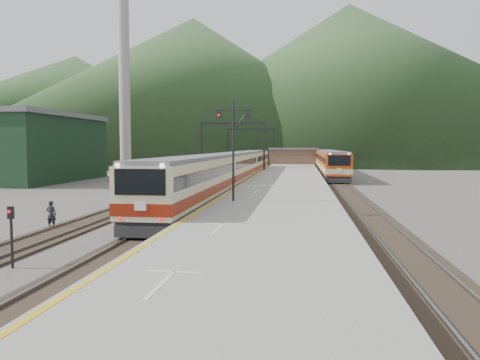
# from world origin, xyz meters

# --- Properties ---
(ground) EXTENTS (400.00, 400.00, 0.00)m
(ground) POSITION_xyz_m (0.00, 0.00, 0.00)
(ground) COLOR #47423D
(ground) RESTS_ON ground
(track_main) EXTENTS (2.60, 200.00, 0.23)m
(track_main) POSITION_xyz_m (0.00, 40.00, 0.07)
(track_main) COLOR black
(track_main) RESTS_ON ground
(track_far) EXTENTS (2.60, 200.00, 0.23)m
(track_far) POSITION_xyz_m (-5.00, 40.00, 0.07)
(track_far) COLOR black
(track_far) RESTS_ON ground
(track_second) EXTENTS (2.60, 200.00, 0.23)m
(track_second) POSITION_xyz_m (11.50, 40.00, 0.07)
(track_second) COLOR black
(track_second) RESTS_ON ground
(platform) EXTENTS (8.00, 100.00, 1.00)m
(platform) POSITION_xyz_m (5.60, 38.00, 0.50)
(platform) COLOR gray
(platform) RESTS_ON ground
(gantry_near) EXTENTS (9.55, 0.25, 8.00)m
(gantry_near) POSITION_xyz_m (-2.85, 55.00, 5.59)
(gantry_near) COLOR black
(gantry_near) RESTS_ON ground
(gantry_far) EXTENTS (9.55, 0.25, 8.00)m
(gantry_far) POSITION_xyz_m (-2.85, 80.00, 5.59)
(gantry_far) COLOR black
(gantry_far) RESTS_ON ground
(warehouse) EXTENTS (14.50, 20.50, 8.60)m
(warehouse) POSITION_xyz_m (-28.00, 42.00, 4.32)
(warehouse) COLOR black
(warehouse) RESTS_ON ground
(smokestack) EXTENTS (1.80, 1.80, 30.00)m
(smokestack) POSITION_xyz_m (-22.00, 62.00, 15.00)
(smokestack) COLOR #9E998E
(smokestack) RESTS_ON ground
(station_shed) EXTENTS (9.40, 4.40, 3.10)m
(station_shed) POSITION_xyz_m (5.60, 78.00, 2.57)
(station_shed) COLOR brown
(station_shed) RESTS_ON platform
(hill_a) EXTENTS (180.00, 180.00, 60.00)m
(hill_a) POSITION_xyz_m (-40.00, 190.00, 30.00)
(hill_a) COLOR #2B4724
(hill_a) RESTS_ON ground
(hill_b) EXTENTS (220.00, 220.00, 75.00)m
(hill_b) POSITION_xyz_m (30.00, 230.00, 37.50)
(hill_b) COLOR #2B4724
(hill_b) RESTS_ON ground
(hill_d) EXTENTS (200.00, 200.00, 55.00)m
(hill_d) POSITION_xyz_m (-120.00, 240.00, 27.50)
(hill_d) COLOR #2B4724
(hill_d) RESTS_ON ground
(main_train) EXTENTS (2.92, 59.96, 3.57)m
(main_train) POSITION_xyz_m (0.00, 37.22, 2.01)
(main_train) COLOR beige
(main_train) RESTS_ON track_main
(second_train) EXTENTS (3.07, 41.76, 3.75)m
(second_train) POSITION_xyz_m (11.50, 61.92, 2.10)
(second_train) COLOR #BF460E
(second_train) RESTS_ON track_second
(signal_mast) EXTENTS (2.20, 0.35, 6.28)m
(signal_mast) POSITION_xyz_m (3.01, 15.85, 4.86)
(signal_mast) COLOR black
(signal_mast) RESTS_ON platform
(short_signal_a) EXTENTS (0.26, 0.23, 2.27)m
(short_signal_a) POSITION_xyz_m (-3.19, 2.48, 1.46)
(short_signal_a) COLOR black
(short_signal_a) RESTS_ON ground
(short_signal_b) EXTENTS (0.25, 0.21, 2.27)m
(short_signal_b) POSITION_xyz_m (-2.89, 24.98, 1.46)
(short_signal_b) COLOR black
(short_signal_b) RESTS_ON ground
(short_signal_c) EXTENTS (0.25, 0.21, 2.27)m
(short_signal_c) POSITION_xyz_m (-6.65, 19.45, 1.46)
(short_signal_c) COLOR black
(short_signal_c) RESTS_ON ground
(worker) EXTENTS (0.57, 0.40, 1.51)m
(worker) POSITION_xyz_m (-6.19, 10.48, 0.75)
(worker) COLOR black
(worker) RESTS_ON ground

